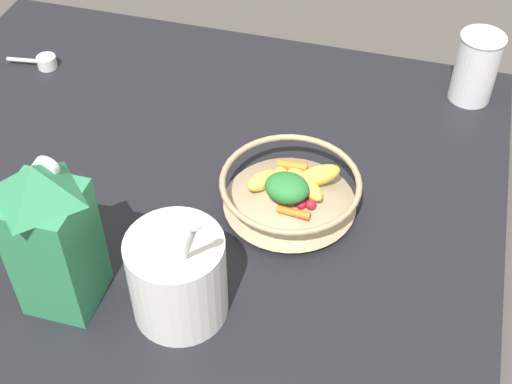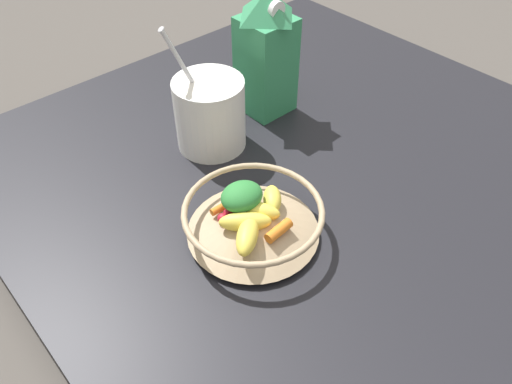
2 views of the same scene
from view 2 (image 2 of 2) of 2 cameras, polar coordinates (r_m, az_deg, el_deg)
The scene contains 5 objects.
ground_plane at distance 0.99m, azimuth 5.77°, elevation 1.60°, with size 6.00×6.00×0.00m, color #4C4742.
countertop at distance 0.97m, azimuth 5.87°, elevation 2.61°, with size 1.09×1.09×0.05m.
fruit_bowl at distance 0.79m, azimuth -0.40°, elevation -3.01°, with size 0.22×0.22×0.09m.
milk_carton at distance 1.03m, azimuth 1.16°, elevation 15.55°, with size 0.10×0.10×0.25m.
yogurt_tub at distance 0.95m, azimuth -5.31°, elevation 9.26°, with size 0.13×0.13×0.24m.
Camera 2 is at (-0.56, -0.48, 0.66)m, focal length 35.00 mm.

